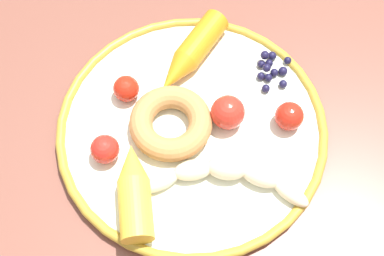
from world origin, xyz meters
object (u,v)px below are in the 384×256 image
(carrot_orange, at_px, (191,54))
(tomato_extra, at_px, (126,89))
(plate, at_px, (192,129))
(tomato_mid, at_px, (289,116))
(blueberry_pile, at_px, (272,69))
(dining_table, at_px, (211,176))
(tomato_near, at_px, (105,149))
(banana, at_px, (227,175))
(tomato_far, at_px, (228,112))
(carrot_yellow, at_px, (134,191))
(donut, at_px, (171,121))

(carrot_orange, xyz_separation_m, tomato_extra, (0.07, -0.07, -0.00))
(plate, height_order, tomato_mid, tomato_mid)
(plate, bearing_deg, blueberry_pile, 142.77)
(dining_table, bearing_deg, tomato_near, -65.70)
(tomato_mid, bearing_deg, tomato_extra, -86.88)
(dining_table, height_order, tomato_extra, tomato_extra)
(blueberry_pile, bearing_deg, carrot_orange, -84.87)
(tomato_mid, bearing_deg, tomato_near, -64.46)
(dining_table, xyz_separation_m, plate, (-0.01, -0.03, 0.12))
(dining_table, distance_m, banana, 0.15)
(plate, relative_size, tomato_mid, 9.51)
(blueberry_pile, bearing_deg, dining_table, -24.11)
(banana, bearing_deg, dining_table, -152.11)
(banana, bearing_deg, tomato_far, -168.09)
(dining_table, distance_m, tomato_near, 0.20)
(dining_table, xyz_separation_m, carrot_yellow, (0.10, -0.07, 0.15))
(donut, bearing_deg, tomato_mid, 106.36)
(banana, bearing_deg, plate, -135.03)
(dining_table, bearing_deg, tomato_far, 160.64)
(banana, distance_m, tomato_extra, 0.17)
(plate, xyz_separation_m, tomato_mid, (-0.04, 0.11, 0.02))
(carrot_yellow, bearing_deg, tomato_far, 146.85)
(plate, xyz_separation_m, tomato_extra, (-0.03, -0.09, 0.02))
(carrot_yellow, height_order, tomato_far, tomato_far)
(banana, distance_m, donut, 0.10)
(dining_table, distance_m, tomato_far, 0.15)
(banana, height_order, carrot_orange, carrot_orange)
(carrot_orange, bearing_deg, dining_table, 28.64)
(carrot_orange, relative_size, blueberry_pile, 2.18)
(tomato_extra, bearing_deg, donut, 66.14)
(tomato_mid, bearing_deg, tomato_far, -78.29)
(donut, bearing_deg, dining_table, 87.43)
(plate, bearing_deg, banana, 44.97)
(carrot_orange, bearing_deg, donut, 0.58)
(tomato_mid, bearing_deg, carrot_yellow, -47.96)
(dining_table, relative_size, blueberry_pile, 14.76)
(tomato_extra, bearing_deg, carrot_yellow, 21.26)
(banana, distance_m, blueberry_pile, 0.16)
(tomato_mid, xyz_separation_m, tomato_extra, (0.01, -0.21, -0.00))
(banana, relative_size, tomato_mid, 5.60)
(blueberry_pile, bearing_deg, carrot_yellow, -30.24)
(banana, bearing_deg, tomato_mid, 148.08)
(carrot_yellow, height_order, donut, carrot_yellow)
(tomato_far, bearing_deg, plate, -62.00)
(tomato_near, xyz_separation_m, tomato_extra, (-0.09, -0.00, -0.00))
(plate, bearing_deg, tomato_far, 118.00)
(dining_table, height_order, banana, banana)
(banana, distance_m, carrot_yellow, 0.11)
(banana, bearing_deg, carrot_orange, -151.60)
(plate, bearing_deg, tomato_mid, 107.78)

